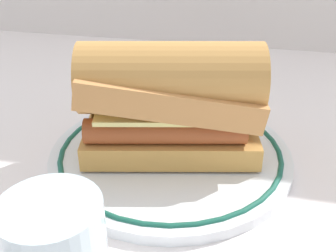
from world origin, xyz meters
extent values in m
plane|color=white|center=(0.00, 0.00, 0.00)|extent=(1.50, 1.50, 0.00)
cylinder|color=white|center=(0.00, -0.02, 0.01)|extent=(0.28, 0.28, 0.01)
torus|color=#195947|center=(0.00, -0.02, 0.01)|extent=(0.25, 0.25, 0.01)
cube|color=#C48C44|center=(0.00, -0.02, 0.03)|extent=(0.21, 0.13, 0.03)
cylinder|color=#954422|center=(0.00, -0.05, 0.05)|extent=(0.17, 0.06, 0.03)
cylinder|color=#915C21|center=(0.00, -0.02, 0.05)|extent=(0.17, 0.06, 0.03)
cylinder|color=brown|center=(-0.01, 0.01, 0.05)|extent=(0.17, 0.06, 0.03)
cube|color=#EAD67A|center=(0.00, -0.02, 0.07)|extent=(0.17, 0.11, 0.01)
cube|color=#C4854A|center=(0.00, -0.02, 0.09)|extent=(0.21, 0.13, 0.06)
cylinder|color=#C18947|center=(0.00, -0.02, 0.10)|extent=(0.20, 0.11, 0.08)
cube|color=silver|center=(-0.03, 0.15, 0.00)|extent=(0.08, 0.08, 0.01)
cube|color=black|center=(0.02, 0.21, 0.01)|extent=(0.05, 0.05, 0.01)
camera|label=1|loc=(0.08, -0.43, 0.28)|focal=45.93mm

